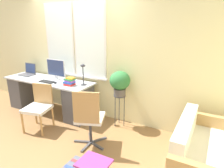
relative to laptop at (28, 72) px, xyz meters
name	(u,v)px	position (x,y,z in m)	size (l,w,h in m)	color
ground_plane	(62,123)	(1.37, -0.42, -0.80)	(14.00, 14.00, 0.00)	olive
wall_back_with_window	(81,51)	(1.36, 0.31, 0.56)	(9.00, 0.12, 2.70)	beige
desk	(49,94)	(0.74, -0.10, -0.40)	(2.12, 0.65, 0.75)	#B2B7BC
laptop	(28,72)	(0.00, 0.00, 0.00)	(0.34, 0.27, 0.26)	#4C4C51
monitor	(56,69)	(0.88, 0.03, 0.17)	(0.48, 0.17, 0.43)	silver
keyboard	(47,82)	(0.86, -0.24, -0.05)	(0.34, 0.15, 0.02)	black
mouse	(55,83)	(1.09, -0.23, -0.04)	(0.04, 0.07, 0.03)	black
desk_lamp	(83,71)	(1.65, -0.03, 0.22)	(0.12, 0.12, 0.42)	#2D2D33
book_stack	(70,82)	(1.42, -0.17, 0.01)	(0.21, 0.19, 0.16)	red
desk_chair_wooden	(39,106)	(1.12, -0.73, -0.35)	(0.53, 0.53, 0.84)	#B2844C
office_chair_swivel	(89,117)	(2.29, -0.78, -0.28)	(0.56, 0.56, 0.99)	#47474C
couch_loveseat	(202,157)	(3.94, -0.63, -0.53)	(0.71, 1.35, 0.76)	silver
plant_stand	(120,99)	(2.40, 0.08, -0.26)	(0.23, 0.23, 0.63)	#333338
potted_plant	(120,82)	(2.40, 0.08, 0.09)	(0.38, 0.38, 0.46)	#514C47
folding_stool	(94,166)	(2.88, -1.53, -0.42)	(0.36, 0.30, 0.44)	#93337A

